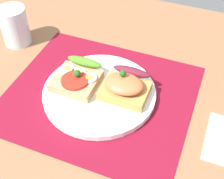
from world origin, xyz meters
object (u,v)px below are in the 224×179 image
(plate, at_px, (99,93))
(drinking_glass, at_px, (15,26))
(sandwich_salmon, at_px, (125,86))
(sandwich_egg_tomato, at_px, (77,78))

(plate, xyz_separation_m, drinking_glass, (-0.28, 0.10, 0.04))
(sandwich_salmon, bearing_deg, plate, -165.04)
(plate, distance_m, sandwich_salmon, 0.06)
(sandwich_egg_tomato, xyz_separation_m, drinking_glass, (-0.22, 0.10, 0.02))
(plate, relative_size, sandwich_salmon, 2.47)
(sandwich_egg_tomato, relative_size, drinking_glass, 1.06)
(plate, xyz_separation_m, sandwich_salmon, (0.05, 0.01, 0.03))
(drinking_glass, bearing_deg, sandwich_salmon, -14.91)
(sandwich_salmon, bearing_deg, sandwich_egg_tomato, -174.36)
(plate, height_order, drinking_glass, drinking_glass)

